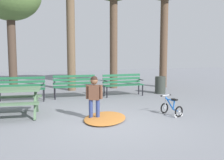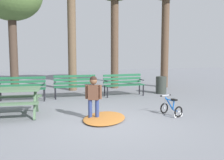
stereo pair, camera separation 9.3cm
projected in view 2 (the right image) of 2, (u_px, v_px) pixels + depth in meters
The scene contains 9 objects.
ground at pixel (108, 123), 6.23m from camera, with size 36.00×36.00×0.00m, color slate.
picnic_table at pixel (5, 95), 6.74m from camera, with size 1.91×1.50×0.79m.
park_bench_far_left at pixel (22, 87), 8.97m from camera, with size 1.63×0.58×0.85m.
park_bench_left at pixel (75, 84), 9.66m from camera, with size 1.62×0.52×0.85m.
park_bench_right at pixel (123, 83), 10.06m from camera, with size 1.62×0.52×0.85m.
child_standing at pixel (93, 94), 6.47m from camera, with size 0.41×0.25×1.13m.
kids_bicycle at pixel (171, 108), 6.95m from camera, with size 0.49×0.62×0.54m.
leaf_pile at pixel (104, 118), 6.55m from camera, with size 1.49×1.04×0.07m, color #B26B2D.
trash_bin at pixel (161, 85), 10.62m from camera, with size 0.44×0.44×0.71m, color #2D332D.
Camera 2 is at (-1.67, -5.85, 1.73)m, focal length 40.74 mm.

